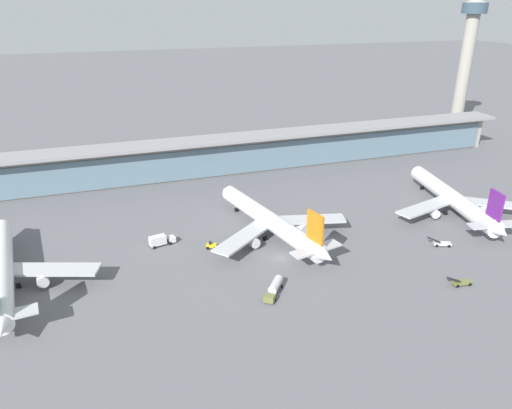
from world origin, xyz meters
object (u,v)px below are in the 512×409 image
service_truck_near_nose_yellow (211,246)px  service_truck_mid_apron_white (160,240)px  service_truck_by_tail_olive (274,288)px  airliner_left_stand (2,270)px  airliner_right_stand (453,199)px  service_truck_on_taxiway_olive (461,282)px  airliner_centre_stand (271,221)px  control_tower (467,56)px  service_truck_under_wing_white (441,243)px

service_truck_near_nose_yellow → service_truck_mid_apron_white: bearing=154.3°
service_truck_near_nose_yellow → service_truck_by_tail_olive: bearing=-72.2°
service_truck_mid_apron_white → service_truck_by_tail_olive: bearing=-56.6°
airliner_left_stand → airliner_right_stand: (132.26, 1.29, 0.00)m
airliner_right_stand → service_truck_mid_apron_white: bearing=175.1°
service_truck_near_nose_yellow → service_truck_on_taxiway_olive: size_ratio=0.47×
airliner_centre_stand → service_truck_on_taxiway_olive: (34.70, -39.73, -4.03)m
airliner_centre_stand → service_truck_mid_apron_white: 32.02m
airliner_centre_stand → control_tower: (136.34, 83.48, 33.56)m
service_truck_near_nose_yellow → service_truck_by_tail_olive: size_ratio=0.40×
airliner_left_stand → control_tower: 227.19m
airliner_right_stand → service_truck_near_nose_yellow: 80.43m
service_truck_under_wing_white → service_truck_on_taxiway_olive: same height
service_truck_under_wing_white → service_truck_on_taxiway_olive: 20.18m
service_truck_near_nose_yellow → service_truck_on_taxiway_olive: service_truck_on_taxiway_olive is taller
airliner_centre_stand → service_truck_on_taxiway_olive: 52.90m
service_truck_by_tail_olive → control_tower: control_tower is taller
airliner_left_stand → service_truck_under_wing_white: bearing=-8.4°
airliner_left_stand → service_truck_by_tail_olive: (60.52, -23.61, -3.13)m
airliner_centre_stand → airliner_right_stand: bearing=-3.2°
airliner_centre_stand → airliner_right_stand: 62.05m
service_truck_mid_apron_white → control_tower: (167.87, 78.88, 36.70)m
service_truck_under_wing_white → service_truck_by_tail_olive: size_ratio=0.83×
service_truck_near_nose_yellow → airliner_left_stand: bearing=-176.7°
airliner_left_stand → service_truck_by_tail_olive: 65.04m
control_tower → service_truck_by_tail_olive: bearing=-142.6°
airliner_left_stand → service_truck_under_wing_white: size_ratio=8.46×
service_truck_by_tail_olive → service_truck_on_taxiway_olive: size_ratio=1.18×
service_truck_under_wing_white → control_tower: 145.13m
service_truck_mid_apron_white → service_truck_by_tail_olive: 39.49m
airliner_right_stand → service_truck_by_tail_olive: (-71.74, -24.90, -3.13)m
service_truck_under_wing_white → service_truck_mid_apron_white: size_ratio=0.89×
airliner_centre_stand → airliner_right_stand: same height
airliner_left_stand → airliner_centre_stand: 70.47m
service_truck_on_taxiway_olive → service_truck_near_nose_yellow: bearing=144.4°
airliner_left_stand → service_truck_under_wing_white: 115.13m
service_truck_by_tail_olive → service_truck_on_taxiway_olive: 45.93m
airliner_centre_stand → service_truck_on_taxiway_olive: size_ratio=8.27×
airliner_left_stand → service_truck_by_tail_olive: airliner_left_stand is taller
service_truck_near_nose_yellow → service_truck_on_taxiway_olive: (53.07, -37.99, -0.07)m
airliner_centre_stand → service_truck_by_tail_olive: size_ratio=7.00×
service_truck_mid_apron_white → service_truck_by_tail_olive: service_truck_mid_apron_white is taller
airliner_left_stand → service_truck_under_wing_white: airliner_left_stand is taller
airliner_centre_stand → service_truck_on_taxiway_olive: airliner_centre_stand is taller
service_truck_near_nose_yellow → control_tower: control_tower is taller
service_truck_near_nose_yellow → service_truck_mid_apron_white: size_ratio=0.43×
airliner_centre_stand → service_truck_near_nose_yellow: bearing=-174.6°
airliner_right_stand → service_truck_near_nose_yellow: size_ratio=17.68×
service_truck_near_nose_yellow → service_truck_by_tail_olive: 28.00m
airliner_centre_stand → service_truck_mid_apron_white: size_ratio=7.51×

